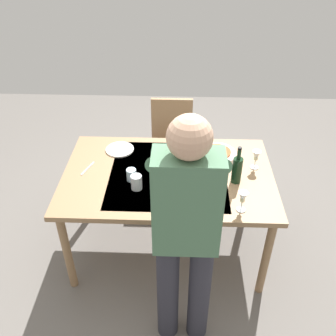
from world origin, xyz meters
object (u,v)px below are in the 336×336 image
(serving_bowl_pasta, at_px, (217,155))
(wine_glass_right, at_px, (243,198))
(chair_near, at_px, (171,140))
(water_cup_far_left, at_px, (131,175))
(dinner_plate_near, at_px, (120,149))
(dining_table, at_px, (168,181))
(person_server, at_px, (186,230))
(water_cup_near_left, at_px, (193,197))
(side_bowl_salad, at_px, (193,175))
(wine_bottle, at_px, (237,169))
(wine_glass_left, at_px, (256,156))
(water_cup_near_right, at_px, (136,182))
(water_cup_far_right, at_px, (194,140))

(serving_bowl_pasta, bearing_deg, wine_glass_right, 101.25)
(chair_near, relative_size, water_cup_far_left, 9.87)
(dinner_plate_near, bearing_deg, dining_table, 143.19)
(chair_near, height_order, serving_bowl_pasta, chair_near)
(dining_table, distance_m, chair_near, 0.91)
(person_server, distance_m, water_cup_near_left, 0.47)
(dining_table, bearing_deg, chair_near, -89.72)
(side_bowl_salad, bearing_deg, dinner_plate_near, -30.94)
(person_server, xyz_separation_m, wine_bottle, (-0.37, -0.69, -0.07))
(chair_near, xyz_separation_m, water_cup_far_left, (0.26, 0.98, 0.30))
(chair_near, height_order, water_cup_near_left, chair_near)
(wine_glass_left, xyz_separation_m, water_cup_near_right, (0.88, 0.28, -0.05))
(water_cup_near_left, height_order, side_bowl_salad, water_cup_near_left)
(wine_glass_left, distance_m, water_cup_near_right, 0.92)
(water_cup_far_right, distance_m, dinner_plate_near, 0.63)
(side_bowl_salad, bearing_deg, chair_near, -78.47)
(person_server, bearing_deg, water_cup_far_left, -60.08)
(water_cup_near_right, height_order, side_bowl_salad, water_cup_near_right)
(chair_near, relative_size, side_bowl_salad, 5.06)
(water_cup_far_right, bearing_deg, water_cup_near_left, 88.22)
(wine_glass_left, bearing_deg, dining_table, 8.49)
(wine_bottle, relative_size, wine_glass_right, 1.96)
(side_bowl_salad, xyz_separation_m, dinner_plate_near, (0.60, -0.36, -0.03))
(person_server, bearing_deg, wine_glass_right, -134.13)
(dining_table, bearing_deg, side_bowl_salad, 164.56)
(wine_bottle, height_order, water_cup_far_left, wine_bottle)
(wine_glass_right, bearing_deg, dinner_plate_near, -37.31)
(wine_glass_right, height_order, water_cup_near_left, wine_glass_right)
(water_cup_far_right, height_order, side_bowl_salad, water_cup_far_right)
(person_server, relative_size, water_cup_near_right, 15.38)
(chair_near, bearing_deg, person_server, 94.56)
(wine_bottle, distance_m, wine_glass_left, 0.24)
(person_server, xyz_separation_m, serving_bowl_pasta, (-0.25, -0.99, -0.15))
(wine_glass_right, distance_m, side_bowl_salad, 0.46)
(dining_table, distance_m, water_cup_near_left, 0.39)
(dinner_plate_near, bearing_deg, water_cup_near_right, 111.35)
(person_server, bearing_deg, serving_bowl_pasta, -104.27)
(water_cup_near_right, height_order, water_cup_far_right, water_cup_near_right)
(person_server, xyz_separation_m, side_bowl_salad, (-0.06, -0.72, -0.15))
(water_cup_far_right, bearing_deg, person_server, 86.27)
(wine_glass_right, xyz_separation_m, side_bowl_salad, (0.31, -0.33, -0.07))
(chair_near, distance_m, serving_bowl_pasta, 0.82)
(person_server, relative_size, water_cup_far_left, 18.32)
(wine_glass_left, height_order, dinner_plate_near, wine_glass_left)
(dinner_plate_near, bearing_deg, wine_glass_left, 169.05)
(side_bowl_salad, distance_m, dinner_plate_near, 0.70)
(wine_bottle, relative_size, serving_bowl_pasta, 0.99)
(serving_bowl_pasta, height_order, dinner_plate_near, serving_bowl_pasta)
(chair_near, distance_m, water_cup_far_left, 1.06)
(dining_table, height_order, water_cup_near_left, water_cup_near_left)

